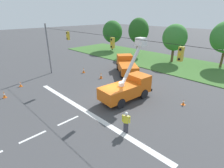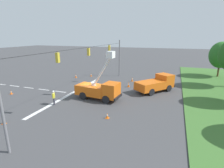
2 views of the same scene
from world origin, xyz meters
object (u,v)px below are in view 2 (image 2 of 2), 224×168
Objects in this scene: traffic_cone_far_left at (76,76)px; utility_truck_bucket_lift at (99,89)px; utility_truck_support_near at (156,84)px; traffic_cone_near_bucket at (107,116)px; traffic_cone_lane_edge_a at (132,79)px; traffic_cone_mid_right at (4,121)px; road_worker at (54,97)px; traffic_cone_foreground_right at (91,75)px; traffic_cone_lane_edge_b at (129,84)px; traffic_cone_foreground_left at (11,92)px; tree_far_west at (221,55)px.

utility_truck_bucket_lift is at bearing 44.40° from traffic_cone_far_left.
utility_truck_bucket_lift is 1.00× the size of utility_truck_support_near.
traffic_cone_lane_edge_a is (-15.24, -1.09, 0.10)m from traffic_cone_near_bucket.
traffic_cone_mid_right is 0.91× the size of traffic_cone_far_left.
traffic_cone_lane_edge_a is 1.09× the size of traffic_cone_far_left.
utility_truck_support_near is at bearing 131.00° from road_worker.
traffic_cone_lane_edge_b is (4.81, 9.11, 0.10)m from traffic_cone_foreground_right.
traffic_cone_lane_edge_b is at bearing 62.18° from traffic_cone_foreground_right.
utility_truck_bucket_lift is at bearing 100.97° from traffic_cone_foreground_left.
utility_truck_bucket_lift is 8.72× the size of traffic_cone_far_left.
road_worker is at bearing -49.00° from utility_truck_support_near.
traffic_cone_far_left is (-13.11, -4.92, -0.65)m from road_worker.
tree_far_west reaches higher than utility_truck_support_near.
traffic_cone_mid_right is 9.80m from traffic_cone_near_bucket.
utility_truck_bucket_lift is at bearing -41.21° from tree_far_west.
utility_truck_support_near reaches higher than road_worker.
traffic_cone_foreground_left is 19.38m from traffic_cone_lane_edge_a.
utility_truck_support_near reaches higher than traffic_cone_lane_edge_b.
traffic_cone_near_bucket is 11.56m from traffic_cone_lane_edge_b.
traffic_cone_foreground_right is (8.14, -24.16, -4.07)m from tree_far_west.
road_worker is (3.61, -4.38, -0.36)m from utility_truck_bucket_lift.
traffic_cone_far_left is at bearing -85.25° from traffic_cone_lane_edge_a.
traffic_cone_mid_right is at bearing -63.44° from traffic_cone_near_bucket.
tree_far_west is at bearing 110.97° from traffic_cone_far_left.
traffic_cone_foreground_right is (-13.96, 5.68, 0.03)m from traffic_cone_foreground_left.
traffic_cone_lane_edge_a reaches higher than traffic_cone_mid_right.
utility_truck_bucket_lift is 10.94m from traffic_cone_mid_right.
tree_far_west is 11.65× the size of traffic_cone_near_bucket.
tree_far_west is 18.35m from traffic_cone_lane_edge_a.
traffic_cone_mid_right is (5.59, -1.44, -0.68)m from road_worker.
tree_far_west is at bearing 130.69° from traffic_cone_lane_edge_b.
traffic_cone_mid_right is 21.08m from traffic_cone_lane_edge_a.
utility_truck_bucket_lift reaches higher than traffic_cone_lane_edge_b.
traffic_cone_near_bucket is (1.21, 7.33, -0.72)m from road_worker.
traffic_cone_far_left is (10.16, -26.50, -4.03)m from tree_far_west.
road_worker is at bearing 81.97° from traffic_cone_foreground_left.
traffic_cone_near_bucket is 0.72× the size of traffic_cone_lane_edge_b.
road_worker reaches higher than traffic_cone_mid_right.
traffic_cone_foreground_left is 1.00× the size of traffic_cone_near_bucket.
tree_far_west is 25.82m from traffic_cone_foreground_right.
traffic_cone_mid_right reaches higher than traffic_cone_foreground_right.
traffic_cone_near_bucket is (16.34, 9.91, -0.03)m from traffic_cone_foreground_right.
utility_truck_support_near is at bearing 77.24° from traffic_cone_far_left.
traffic_cone_lane_edge_b is (-15.91, 7.97, 0.09)m from traffic_cone_mid_right.
traffic_cone_lane_edge_a is at bearing 94.75° from traffic_cone_far_left.
utility_truck_support_near reaches higher than traffic_cone_foreground_left.
utility_truck_bucket_lift reaches higher than traffic_cone_far_left.
tree_far_west reaches higher than traffic_cone_lane_edge_b.
utility_truck_bucket_lift is 8.04× the size of traffic_cone_lane_edge_a.
traffic_cone_foreground_left is 15.77m from traffic_cone_near_bucket.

